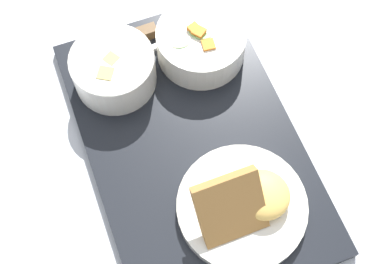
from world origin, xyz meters
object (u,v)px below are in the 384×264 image
at_px(plate_main, 244,205).
at_px(bowl_salad, 201,42).
at_px(knife, 144,34).
at_px(spoon, 161,45).
at_px(bowl_soup, 113,68).

bearing_deg(plate_main, bowl_salad, 164.35).
height_order(bowl_salad, plate_main, plate_main).
distance_m(knife, spoon, 0.03).
bearing_deg(spoon, bowl_soup, -164.79).
bearing_deg(spoon, bowl_salad, -37.82).
bearing_deg(bowl_soup, spoon, 103.84).
distance_m(bowl_salad, plate_main, 0.25).
bearing_deg(plate_main, bowl_soup, -165.88).
relative_size(bowl_salad, bowl_soup, 1.09).
bearing_deg(bowl_salad, bowl_soup, -97.34).
distance_m(bowl_soup, knife, 0.09).
distance_m(bowl_salad, bowl_soup, 0.13).
xyz_separation_m(bowl_soup, knife, (-0.05, 0.07, -0.02)).
xyz_separation_m(bowl_salad, knife, (-0.07, -0.06, -0.02)).
distance_m(bowl_salad, spoon, 0.07).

